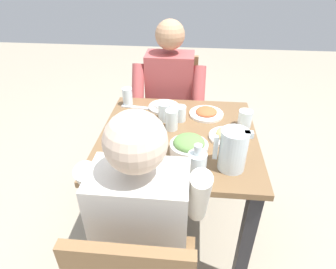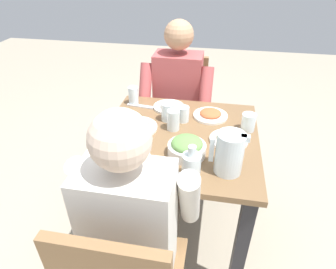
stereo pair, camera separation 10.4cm
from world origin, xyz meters
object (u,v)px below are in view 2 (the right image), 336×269
object	(u,v)px
plate_fries	(229,138)
water_glass_far_right	(248,122)
salad_bowl	(187,147)
diner_far	(137,218)
dining_table	(179,155)
water_glass_by_pitcher	(173,120)
oil_carafe	(191,168)
diner_near	(176,103)
plate_rice_curry	(210,114)
water_pitcher	(229,153)
water_glass_far_left	(133,96)
chair_near	(180,108)
water_glass_near_left	(168,112)
plate_beans	(137,126)
plate_yoghurt	(169,106)
plate_dolmas	(126,157)
water_glass_near_right	(184,114)

from	to	relation	value
plate_fries	water_glass_far_right	world-z (taller)	water_glass_far_right
salad_bowl	diner_far	bearing A→B (deg)	66.50
plate_fries	diner_far	bearing A→B (deg)	55.13
dining_table	water_glass_far_right	distance (m)	0.41
water_glass_by_pitcher	oil_carafe	distance (m)	0.40
salad_bowl	water_glass_by_pitcher	bearing A→B (deg)	-64.85
diner_near	plate_rice_curry	distance (m)	0.39
diner_far	water_pitcher	size ratio (longest dim) A/B	6.16
dining_table	water_glass_far_left	size ratio (longest dim) A/B	7.44
chair_near	plate_fries	size ratio (longest dim) A/B	4.53
water_glass_far_left	water_glass_near_left	bearing A→B (deg)	146.73
plate_beans	plate_yoghurt	bearing A→B (deg)	-115.99
plate_fries	water_glass_by_pitcher	distance (m)	0.30
plate_rice_curry	plate_dolmas	size ratio (longest dim) A/B	0.85
plate_yoghurt	oil_carafe	xyz separation A→B (m)	(-0.20, 0.61, 0.04)
water_glass_by_pitcher	water_glass_near_right	world-z (taller)	water_glass_by_pitcher
water_glass_near_right	plate_rice_curry	bearing A→B (deg)	-153.23
water_glass_near_left	water_glass_by_pitcher	bearing A→B (deg)	116.69
plate_yoghurt	water_glass_near_right	xyz separation A→B (m)	(-0.11, 0.14, 0.03)
diner_near	plate_beans	world-z (taller)	diner_near
plate_dolmas	water_glass_far_left	bearing A→B (deg)	-77.82
water_glass_near_left	diner_near	bearing A→B (deg)	-88.09
diner_far	water_glass_near_right	size ratio (longest dim) A/B	13.54
plate_rice_curry	water_glass_by_pitcher	distance (m)	0.26
plate_beans	oil_carafe	bearing A→B (deg)	133.89
diner_near	water_glass_near_left	world-z (taller)	diner_near
plate_yoghurt	oil_carafe	world-z (taller)	oil_carafe
diner_near	water_pitcher	world-z (taller)	diner_near
plate_fries	plate_rice_curry	bearing A→B (deg)	-65.68
diner_far	plate_beans	distance (m)	0.55
diner_far	chair_near	bearing A→B (deg)	-89.67
diner_far	oil_carafe	bearing A→B (deg)	-135.76
water_glass_by_pitcher	plate_beans	bearing A→B (deg)	8.86
dining_table	water_glass_far_right	bearing A→B (deg)	-161.79
diner_far	plate_rice_curry	distance (m)	0.77
water_glass_far_left	plate_yoghurt	bearing A→B (deg)	175.12
diner_near	plate_rice_curry	world-z (taller)	diner_near
salad_bowl	plate_fries	world-z (taller)	salad_bowl
plate_dolmas	water_glass_far_left	distance (m)	0.57
chair_near	plate_rice_curry	distance (m)	0.59
plate_beans	dining_table	bearing A→B (deg)	174.41
plate_rice_curry	plate_yoghurt	size ratio (longest dim) A/B	1.05
plate_dolmas	plate_yoghurt	bearing A→B (deg)	-101.22
water_glass_near_right	oil_carafe	bearing A→B (deg)	101.48
water_glass_near_left	plate_beans	bearing A→B (deg)	39.44
salad_bowl	plate_yoghurt	bearing A→B (deg)	-69.67
plate_yoghurt	water_glass_near_left	world-z (taller)	water_glass_near_left
plate_rice_curry	plate_yoghurt	world-z (taller)	plate_yoghurt
salad_bowl	plate_beans	bearing A→B (deg)	-31.81
diner_far	plate_fries	size ratio (longest dim) A/B	6.06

